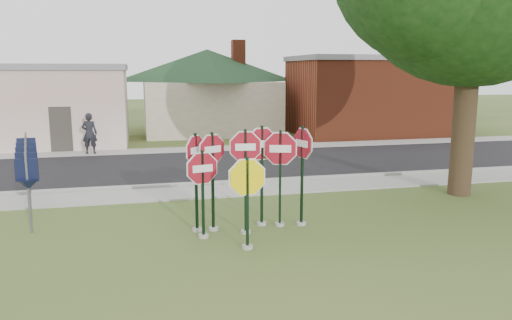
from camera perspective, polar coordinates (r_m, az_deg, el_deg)
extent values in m
plane|color=#364F1D|center=(11.06, -0.18, -10.42)|extent=(120.00, 120.00, 0.00)
cube|color=gray|center=(16.22, -4.55, -3.60)|extent=(60.00, 1.60, 0.06)
cube|color=black|center=(20.58, -6.44, -0.69)|extent=(60.00, 7.00, 0.04)
cube|color=gray|center=(24.80, -7.61, 1.17)|extent=(60.00, 1.60, 0.06)
cube|color=gray|center=(17.18, -5.06, -2.69)|extent=(60.00, 0.20, 0.14)
cylinder|color=gray|center=(12.20, -1.19, -8.20)|extent=(0.24, 0.24, 0.08)
cube|color=black|center=(11.87, -1.21, -2.55)|extent=(0.07, 0.06, 2.54)
cylinder|color=white|center=(11.71, -1.22, 1.51)|extent=(1.04, 0.15, 1.05)
cylinder|color=maroon|center=(11.71, -1.22, 1.51)|extent=(0.96, 0.14, 0.97)
cube|color=white|center=(11.71, -1.22, 1.51)|extent=(0.48, 0.07, 0.17)
cylinder|color=gray|center=(11.22, -0.99, -9.89)|extent=(0.24, 0.24, 0.08)
cube|color=black|center=(10.91, -1.00, -4.97)|extent=(0.06, 0.05, 2.08)
cylinder|color=white|center=(10.78, -1.01, -2.00)|extent=(1.16, 0.07, 1.16)
cylinder|color=yellow|center=(10.78, -1.01, -2.00)|extent=(1.07, 0.07, 1.07)
cylinder|color=gray|center=(11.98, -6.01, -8.61)|extent=(0.24, 0.24, 0.08)
cube|color=black|center=(11.70, -6.10, -3.94)|extent=(0.07, 0.06, 2.09)
cylinder|color=white|center=(11.56, -6.16, -0.96)|extent=(1.03, 0.28, 1.06)
cylinder|color=maroon|center=(11.56, -6.16, -0.96)|extent=(0.96, 0.27, 0.98)
cube|color=white|center=(11.56, -6.16, -0.96)|extent=(0.48, 0.13, 0.17)
cylinder|color=gray|center=(12.78, 2.72, -7.35)|extent=(0.24, 0.24, 0.08)
cube|color=black|center=(12.48, 2.77, -2.16)|extent=(0.07, 0.06, 2.45)
cylinder|color=white|center=(12.34, 2.80, 1.31)|extent=(1.12, 0.33, 1.16)
cylinder|color=maroon|center=(12.34, 2.80, 1.31)|extent=(1.04, 0.31, 1.07)
cube|color=white|center=(12.34, 2.80, 1.31)|extent=(0.52, 0.16, 0.19)
cylinder|color=gray|center=(12.83, 0.65, -7.27)|extent=(0.24, 0.24, 0.08)
cube|color=black|center=(12.52, 0.66, -1.86)|extent=(0.07, 0.06, 2.55)
cylinder|color=white|center=(12.37, 0.67, 1.85)|extent=(1.12, 0.27, 1.15)
cylinder|color=maroon|center=(12.37, 0.67, 1.85)|extent=(1.04, 0.26, 1.06)
cube|color=white|center=(12.37, 0.67, 1.85)|extent=(0.52, 0.13, 0.18)
cylinder|color=gray|center=(12.48, -4.89, -7.82)|extent=(0.24, 0.24, 0.08)
cube|color=black|center=(12.16, -4.97, -2.53)|extent=(0.08, 0.07, 2.44)
cylinder|color=white|center=(12.01, -5.03, 1.23)|extent=(0.92, 0.47, 1.02)
cylinder|color=maroon|center=(12.01, -5.03, 1.23)|extent=(0.85, 0.44, 0.94)
cube|color=white|center=(12.01, -5.03, 1.23)|extent=(0.42, 0.22, 0.16)
cylinder|color=gray|center=(12.89, 5.19, -7.23)|extent=(0.24, 0.24, 0.08)
cube|color=black|center=(12.58, 5.28, -1.88)|extent=(0.07, 0.07, 2.54)
cylinder|color=white|center=(12.43, 5.34, 1.90)|extent=(0.33, 1.03, 1.07)
cylinder|color=maroon|center=(12.43, 5.34, 1.90)|extent=(0.31, 0.95, 0.99)
cube|color=white|center=(12.43, 5.34, 1.90)|extent=(0.16, 0.47, 0.17)
cylinder|color=gray|center=(12.46, -6.73, -7.89)|extent=(0.24, 0.24, 0.08)
cube|color=black|center=(12.14, -6.85, -2.62)|extent=(0.08, 0.08, 2.43)
cylinder|color=white|center=(11.99, -6.93, 1.15)|extent=(0.67, 0.76, 1.00)
cylinder|color=maroon|center=(11.99, -6.93, 1.15)|extent=(0.62, 0.71, 0.93)
cube|color=white|center=(11.99, -6.93, 1.15)|extent=(0.31, 0.35, 0.16)
cube|color=#59595E|center=(13.19, -24.56, -3.41)|extent=(0.05, 0.05, 2.00)
cube|color=black|center=(13.08, -24.74, -1.06)|extent=(0.55, 0.13, 0.55)
cone|color=black|center=(13.14, -24.63, -2.56)|extent=(0.65, 0.65, 0.25)
cube|color=#59595E|center=(14.18, -24.58, -2.50)|extent=(0.05, 0.05, 2.00)
cube|color=black|center=(14.08, -24.74, -0.32)|extent=(0.55, 0.09, 0.55)
cone|color=black|center=(14.14, -24.64, -1.71)|extent=(0.62, 0.62, 0.25)
cube|color=#59595E|center=(15.18, -24.59, -1.71)|extent=(0.05, 0.05, 2.00)
cube|color=black|center=(15.09, -24.75, 0.33)|extent=(0.55, 0.05, 0.55)
cone|color=black|center=(15.15, -24.65, -0.97)|extent=(0.58, 0.58, 0.25)
cube|color=#59595E|center=(16.19, -24.61, -1.02)|extent=(0.05, 0.05, 2.00)
cube|color=black|center=(16.10, -24.75, 0.90)|extent=(0.55, 0.05, 0.55)
cone|color=black|center=(16.15, -24.66, -0.33)|extent=(0.58, 0.58, 0.25)
cube|color=#59595E|center=(17.19, -24.62, -0.41)|extent=(0.05, 0.05, 2.00)
cube|color=black|center=(17.11, -24.75, 1.40)|extent=(0.55, 0.09, 0.55)
cone|color=black|center=(17.16, -24.67, 0.24)|extent=(0.62, 0.62, 0.25)
cube|color=silver|center=(28.93, -26.59, 5.40)|extent=(12.00, 6.00, 4.00)
cube|color=slate|center=(28.87, -26.92, 9.45)|extent=(12.20, 6.20, 0.30)
cube|color=#332D28|center=(25.52, -21.38, 3.23)|extent=(1.00, 0.10, 2.20)
cube|color=beige|center=(32.45, -5.49, 6.13)|extent=(8.00, 8.00, 3.20)
pyramid|color=black|center=(32.40, -5.60, 12.49)|extent=(11.60, 11.60, 2.00)
cube|color=maroon|center=(32.72, -2.04, 12.16)|extent=(0.80, 0.80, 1.60)
cube|color=maroon|center=(32.01, 13.55, 7.00)|extent=(10.00, 6.00, 4.50)
cube|color=slate|center=(31.98, 13.73, 11.21)|extent=(10.20, 6.20, 0.30)
cube|color=white|center=(28.47, 12.62, 7.37)|extent=(2.00, 0.08, 0.90)
cylinder|color=black|center=(16.79, 22.80, 5.77)|extent=(0.70, 0.70, 5.65)
cylinder|color=black|center=(43.55, 20.99, 7.06)|extent=(0.50, 0.50, 4.00)
sphere|color=black|center=(43.55, 21.29, 11.79)|extent=(5.60, 5.60, 5.60)
imported|color=black|center=(24.37, -18.49, 2.91)|extent=(0.75, 0.54, 1.91)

